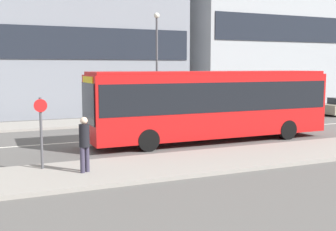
{
  "coord_description": "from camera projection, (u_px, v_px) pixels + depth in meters",
  "views": [
    {
      "loc": [
        -6.21,
        -19.78,
        3.59
      ],
      "look_at": [
        1.61,
        -1.96,
        1.31
      ],
      "focal_mm": 45.0,
      "sensor_mm": 36.0,
      "label": 1
    }
  ],
  "objects": [
    {
      "name": "ground_plane",
      "position": [
        123.0,
        139.0,
        20.88
      ],
      "size": [
        120.0,
        120.0,
        0.0
      ],
      "primitive_type": "plane",
      "color": "#595654"
    },
    {
      "name": "sidewalk_near",
      "position": [
        175.0,
        164.0,
        15.19
      ],
      "size": [
        44.0,
        3.5,
        0.13
      ],
      "color": "gray",
      "rests_on": "ground_plane"
    },
    {
      "name": "sidewalk_far",
      "position": [
        93.0,
        122.0,
        26.56
      ],
      "size": [
        44.0,
        3.5,
        0.13
      ],
      "color": "gray",
      "rests_on": "ground_plane"
    },
    {
      "name": "lane_centerline",
      "position": [
        123.0,
        139.0,
        20.88
      ],
      "size": [
        41.8,
        0.16,
        0.01
      ],
      "color": "silver",
      "rests_on": "ground_plane"
    },
    {
      "name": "city_bus",
      "position": [
        211.0,
        101.0,
        20.09
      ],
      "size": [
        11.88,
        2.52,
        3.35
      ],
      "rotation": [
        0.0,
        0.0,
        0.1
      ],
      "color": "red",
      "rests_on": "ground_plane"
    },
    {
      "name": "parked_car_0",
      "position": [
        291.0,
        109.0,
        29.22
      ],
      "size": [
        4.01,
        1.69,
        1.27
      ],
      "color": "black",
      "rests_on": "ground_plane"
    },
    {
      "name": "pedestrian_near_stop",
      "position": [
        84.0,
        141.0,
        13.68
      ],
      "size": [
        0.34,
        0.34,
        1.83
      ],
      "rotation": [
        0.0,
        0.0,
        3.63
      ],
      "color": "#383347",
      "rests_on": "sidewalk_near"
    },
    {
      "name": "bus_stop_sign",
      "position": [
        41.0,
        127.0,
        14.11
      ],
      "size": [
        0.44,
        0.12,
        2.43
      ],
      "color": "#4C4C51",
      "rests_on": "sidewalk_near"
    },
    {
      "name": "street_lamp",
      "position": [
        157.0,
        55.0,
        27.08
      ],
      "size": [
        0.36,
        0.36,
        6.85
      ],
      "color": "#4C4C51",
      "rests_on": "sidewalk_far"
    }
  ]
}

